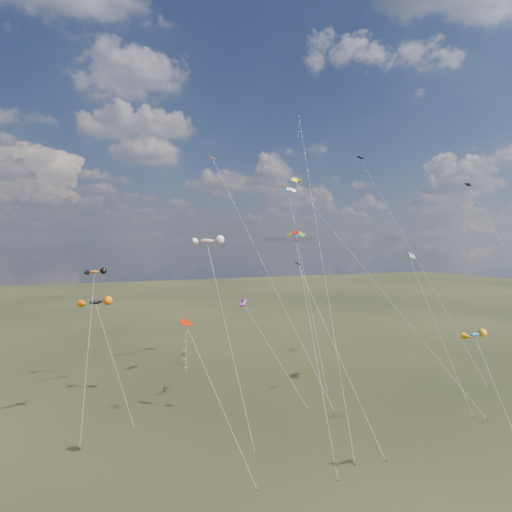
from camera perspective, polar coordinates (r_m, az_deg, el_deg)
name	(u,v)px	position (r m, az deg, el deg)	size (l,w,h in m)	color
ground	(331,463)	(47.89, 9.30, -24.13)	(400.00, 400.00, 0.00)	black
diamond_black_high	(367,185)	(78.80, 13.70, 8.57)	(10.31, 18.34, 35.08)	black
diamond_navy_tall	(302,147)	(76.46, 5.81, 13.44)	(13.16, 35.22, 42.93)	#0C1A4C
diamond_black_mid	(321,315)	(51.75, 8.12, -7.32)	(2.72, 13.83, 18.42)	black
diamond_red_low	(189,350)	(44.44, -8.44, -11.58)	(4.87, 8.26, 13.51)	#BA1800
diamond_navy_right	(474,218)	(65.53, 25.55, 4.27)	(8.41, 13.12, 28.44)	#091751
diamond_orange_center	(248,233)	(62.28, -0.95, 2.93)	(10.93, 16.99, 33.11)	red
parafoil_yellow	(298,180)	(70.00, 5.27, 9.44)	(14.17, 24.69, 30.94)	yellow
parafoil_blue_white	(289,190)	(82.65, 4.17, 8.23)	(5.58, 21.09, 30.83)	blue
parafoil_striped	(411,254)	(70.65, 18.86, 0.26)	(4.05, 15.24, 19.79)	#CA9F04
parafoil_tricolor	(296,234)	(54.69, 5.01, 2.80)	(5.06, 16.40, 22.52)	#CCB308
novelty_black_orange	(96,302)	(58.12, -19.36, -5.48)	(5.32, 7.94, 14.20)	black
novelty_orange_black	(94,273)	(58.08, -19.55, -1.97)	(3.54, 10.37, 17.73)	#C16511
novelty_white_purple	(244,303)	(61.27, -1.48, -5.91)	(6.53, 9.18, 13.06)	white
novelty_redwhite_stripe	(207,241)	(61.41, -6.14, 1.86)	(4.07, 19.58, 21.66)	red
novelty_blue_yellow	(475,335)	(45.29, 25.73, -8.94)	(2.91, 9.28, 13.12)	#1969AB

